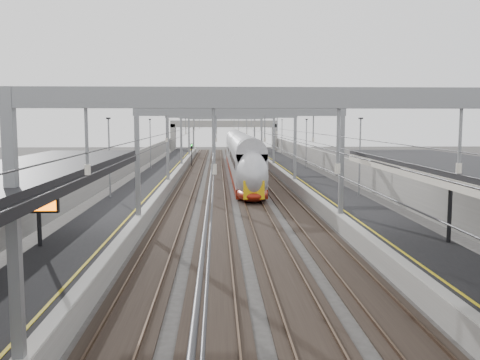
{
  "coord_description": "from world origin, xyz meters",
  "views": [
    {
      "loc": [
        -1.41,
        -10.79,
        6.8
      ],
      "look_at": [
        0.0,
        22.45,
        3.12
      ],
      "focal_mm": 40.0,
      "sensor_mm": 36.0,
      "label": 1
    }
  ],
  "objects": [
    {
      "name": "signal_red_near",
      "position": [
        3.2,
        70.22,
        2.42
      ],
      "size": [
        0.32,
        0.32,
        3.48
      ],
      "color": "black",
      "rests_on": "ground"
    },
    {
      "name": "overhead_line",
      "position": [
        0.0,
        51.62,
        6.14
      ],
      "size": [
        13.0,
        140.0,
        6.6
      ],
      "color": "gray",
      "rests_on": "platform_left"
    },
    {
      "name": "signal_red_far",
      "position": [
        5.4,
        72.55,
        2.42
      ],
      "size": [
        0.32,
        0.32,
        3.48
      ],
      "color": "black",
      "rests_on": "ground"
    },
    {
      "name": "train",
      "position": [
        1.5,
        54.45,
        2.1
      ],
      "size": [
        2.71,
        49.44,
        4.29
      ],
      "color": "maroon",
      "rests_on": "ground"
    },
    {
      "name": "signal_green",
      "position": [
        -5.2,
        68.19,
        2.42
      ],
      "size": [
        0.32,
        0.32,
        3.48
      ],
      "color": "black",
      "rests_on": "ground"
    },
    {
      "name": "platform_right",
      "position": [
        8.0,
        45.0,
        0.5
      ],
      "size": [
        4.0,
        120.0,
        1.0
      ],
      "primitive_type": "cube",
      "color": "black",
      "rests_on": "ground"
    },
    {
      "name": "platform_left",
      "position": [
        -8.0,
        45.0,
        0.5
      ],
      "size": [
        4.0,
        120.0,
        1.0
      ],
      "primitive_type": "cube",
      "color": "black",
      "rests_on": "ground"
    },
    {
      "name": "wall_left",
      "position": [
        -11.2,
        45.0,
        1.6
      ],
      "size": [
        0.3,
        120.0,
        3.2
      ],
      "primitive_type": "cube",
      "color": "gray",
      "rests_on": "ground"
    },
    {
      "name": "wall_right",
      "position": [
        11.2,
        45.0,
        1.6
      ],
      "size": [
        0.3,
        120.0,
        3.2
      ],
      "primitive_type": "cube",
      "color": "gray",
      "rests_on": "ground"
    },
    {
      "name": "tracks",
      "position": [
        0.0,
        45.0,
        0.05
      ],
      "size": [
        11.4,
        140.0,
        0.2
      ],
      "color": "black",
      "rests_on": "ground"
    },
    {
      "name": "overbridge",
      "position": [
        0.0,
        100.0,
        5.31
      ],
      "size": [
        22.0,
        2.2,
        6.9
      ],
      "color": "gray",
      "rests_on": "ground"
    }
  ]
}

